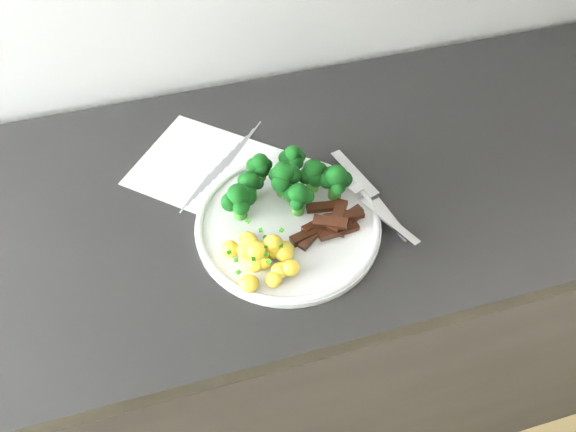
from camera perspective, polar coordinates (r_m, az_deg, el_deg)
The scene contains 8 objects.
counter at distance 1.36m, azimuth -5.23°, elevation -11.60°, with size 2.48×0.62×0.93m.
recipe_paper at distance 1.02m, azimuth -7.28°, elevation 4.52°, with size 0.35×0.34×0.00m.
plate at distance 0.93m, azimuth -0.00°, elevation -0.82°, with size 0.31×0.31×0.02m.
broccoli at distance 0.93m, azimuth -0.26°, elevation 3.65°, with size 0.22×0.13×0.08m.
potatoes at distance 0.87m, azimuth -2.70°, elevation -3.97°, with size 0.11×0.12×0.05m.
beef_strips at distance 0.91m, azimuth 4.35°, elevation -0.73°, with size 0.13×0.08×0.03m.
fork at distance 0.94m, azimuth 8.98°, elevation 0.76°, with size 0.09×0.20×0.02m.
knife at distance 0.96m, azimuth 9.22°, elevation 1.10°, with size 0.07×0.22×0.03m.
Camera 1 is at (-0.16, 1.03, 1.67)m, focal length 34.88 mm.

